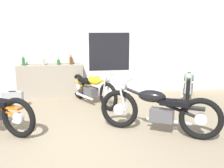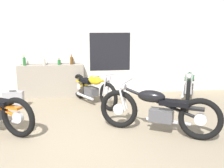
{
  "view_description": "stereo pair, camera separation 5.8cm",
  "coord_description": "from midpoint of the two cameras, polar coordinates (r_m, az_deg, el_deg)",
  "views": [
    {
      "loc": [
        -0.01,
        -3.7,
        1.9
      ],
      "look_at": [
        0.79,
        1.72,
        0.7
      ],
      "focal_mm": 42.0,
      "sensor_mm": 36.0,
      "label": 1
    },
    {
      "loc": [
        0.05,
        -3.71,
        1.9
      ],
      "look_at": [
        0.79,
        1.72,
        0.7
      ],
      "focal_mm": 42.0,
      "sensor_mm": 36.0,
      "label": 2
    }
  ],
  "objects": [
    {
      "name": "ground_plane",
      "position": [
        4.17,
        -8.04,
        -14.91
      ],
      "size": [
        24.0,
        24.0,
        0.0
      ],
      "primitive_type": "plane",
      "color": "gray"
    },
    {
      "name": "bottle_right_center",
      "position": [
        7.28,
        -9.16,
        5.16
      ],
      "size": [
        0.08,
        0.08,
        0.27
      ],
      "color": "#5B3814",
      "rests_on": "sill_counter"
    },
    {
      "name": "motorcycle_black",
      "position": [
        4.78,
        9.64,
        -5.62
      ],
      "size": [
        1.97,
        1.2,
        0.93
      ],
      "color": "black",
      "rests_on": "ground_plane"
    },
    {
      "name": "wall_back",
      "position": [
        7.4,
        -8.67,
        8.32
      ],
      "size": [
        10.0,
        0.07,
        2.8
      ],
      "color": "silver",
      "rests_on": "ground_plane"
    },
    {
      "name": "hard_case_silver",
      "position": [
        6.69,
        -21.0,
        -3.23
      ],
      "size": [
        0.48,
        0.24,
        0.42
      ],
      "color": "#9E9EA3",
      "rests_on": "ground_plane"
    },
    {
      "name": "bottle_center",
      "position": [
        7.28,
        -11.82,
        4.73
      ],
      "size": [
        0.08,
        0.08,
        0.17
      ],
      "color": "#23662D",
      "rests_on": "sill_counter"
    },
    {
      "name": "sill_counter",
      "position": [
        7.38,
        -13.43,
        0.63
      ],
      "size": [
        1.77,
        0.28,
        0.89
      ],
      "color": "gray",
      "rests_on": "ground_plane"
    },
    {
      "name": "motorcycle_yellow",
      "position": [
        6.55,
        -4.59,
        -0.9
      ],
      "size": [
        1.06,
        1.79,
        0.83
      ],
      "color": "black",
      "rests_on": "ground_plane"
    },
    {
      "name": "motorcycle_green",
      "position": [
        6.94,
        16.03,
        -0.33
      ],
      "size": [
        1.03,
        1.97,
        0.9
      ],
      "color": "black",
      "rests_on": "ground_plane"
    },
    {
      "name": "bottle_left_center",
      "position": [
        7.26,
        -14.94,
        4.85
      ],
      "size": [
        0.07,
        0.07,
        0.26
      ],
      "color": "#B7B2A8",
      "rests_on": "sill_counter"
    },
    {
      "name": "bottle_leftmost",
      "position": [
        7.36,
        -18.96,
        4.75
      ],
      "size": [
        0.08,
        0.08,
        0.27
      ],
      "color": "#23662D",
      "rests_on": "sill_counter"
    }
  ]
}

